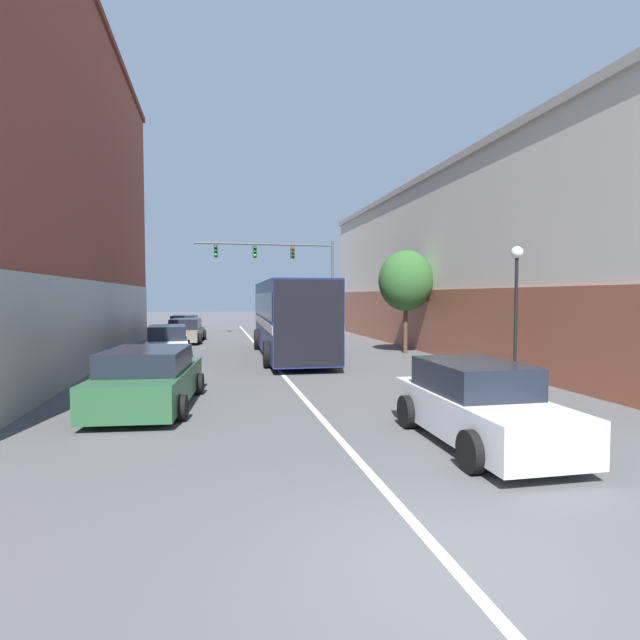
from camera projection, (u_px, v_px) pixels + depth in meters
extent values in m
plane|color=#4C4C4F|center=(453.00, 567.00, 4.89)|extent=(160.00, 160.00, 0.00)
cube|color=silver|center=(268.00, 358.00, 21.14)|extent=(0.14, 45.29, 0.01)
cube|color=brown|center=(14.00, 182.00, 18.86)|extent=(6.19, 25.36, 13.94)
cube|color=#9E998E|center=(103.00, 323.00, 19.76)|extent=(0.24, 24.85, 3.20)
cube|color=beige|center=(475.00, 265.00, 25.12)|extent=(6.32, 29.66, 8.38)
cube|color=#995138|center=(417.00, 320.00, 24.60)|extent=(0.24, 29.06, 2.93)
cube|color=gray|center=(476.00, 184.00, 24.92)|extent=(6.57, 29.95, 0.30)
cube|color=navy|center=(290.00, 317.00, 21.68)|extent=(2.72, 10.39, 3.04)
cube|color=black|center=(290.00, 304.00, 21.66)|extent=(2.76, 10.19, 0.97)
cube|color=beige|center=(290.00, 322.00, 21.70)|extent=(2.75, 10.29, 0.30)
cube|color=black|center=(309.00, 323.00, 16.63)|extent=(2.38, 0.13, 2.92)
cylinder|color=black|center=(257.00, 339.00, 24.66)|extent=(0.33, 1.01, 1.00)
cylinder|color=black|center=(307.00, 339.00, 25.12)|extent=(0.33, 1.01, 1.00)
cylinder|color=black|center=(268.00, 354.00, 18.37)|extent=(0.33, 1.01, 1.00)
cylinder|color=black|center=(333.00, 353.00, 18.83)|extent=(0.33, 1.01, 1.00)
cube|color=silver|center=(480.00, 414.00, 8.92)|extent=(1.70, 4.26, 0.72)
cube|color=black|center=(473.00, 377.00, 9.14)|extent=(1.54, 2.22, 0.55)
cylinder|color=black|center=(407.00, 412.00, 10.05)|extent=(0.23, 0.66, 0.65)
cylinder|color=black|center=(485.00, 408.00, 10.39)|extent=(0.23, 0.66, 0.65)
cylinder|color=black|center=(472.00, 451.00, 7.48)|extent=(0.23, 0.66, 0.65)
cylinder|color=black|center=(572.00, 445.00, 7.82)|extent=(0.23, 0.66, 0.65)
cube|color=#285633|center=(149.00, 385.00, 11.93)|extent=(2.35, 4.86, 0.75)
cube|color=black|center=(147.00, 360.00, 11.66)|extent=(1.97, 2.60, 0.52)
cylinder|color=black|center=(124.00, 385.00, 13.27)|extent=(0.27, 0.58, 0.56)
cylinder|color=black|center=(199.00, 384.00, 13.49)|extent=(0.27, 0.58, 0.56)
cylinder|color=black|center=(85.00, 410.00, 10.39)|extent=(0.27, 0.58, 0.56)
cylinder|color=black|center=(181.00, 408.00, 10.60)|extent=(0.27, 0.58, 0.56)
cube|color=slate|center=(185.00, 327.00, 34.80)|extent=(2.02, 4.44, 0.66)
cube|color=black|center=(184.00, 319.00, 34.56)|extent=(1.75, 2.36, 0.46)
cylinder|color=black|center=(174.00, 328.00, 36.01)|extent=(0.26, 0.65, 0.64)
cylinder|color=black|center=(200.00, 328.00, 36.28)|extent=(0.26, 0.65, 0.64)
cylinder|color=black|center=(169.00, 331.00, 33.35)|extent=(0.26, 0.65, 0.64)
cylinder|color=black|center=(196.00, 330.00, 33.62)|extent=(0.26, 0.65, 0.64)
cube|color=silver|center=(168.00, 346.00, 21.68)|extent=(1.93, 4.51, 0.63)
cube|color=black|center=(167.00, 332.00, 21.44)|extent=(1.66, 2.39, 0.59)
cylinder|color=black|center=(149.00, 347.00, 22.77)|extent=(0.26, 0.62, 0.60)
cylinder|color=black|center=(188.00, 346.00, 23.24)|extent=(0.26, 0.62, 0.60)
cylinder|color=black|center=(145.00, 354.00, 20.14)|extent=(0.26, 0.62, 0.60)
cylinder|color=black|center=(189.00, 353.00, 20.60)|extent=(0.26, 0.62, 0.60)
cube|color=slate|center=(186.00, 334.00, 28.58)|extent=(2.00, 4.74, 0.61)
cube|color=black|center=(186.00, 324.00, 28.32)|extent=(1.71, 2.51, 0.58)
cylinder|color=black|center=(174.00, 335.00, 29.88)|extent=(0.26, 0.63, 0.61)
cylinder|color=black|center=(204.00, 335.00, 30.13)|extent=(0.26, 0.63, 0.61)
cylinder|color=black|center=(167.00, 339.00, 27.04)|extent=(0.26, 0.63, 0.61)
cylinder|color=black|center=(199.00, 339.00, 27.28)|extent=(0.26, 0.63, 0.61)
cylinder|color=#514C47|center=(332.00, 288.00, 34.56)|extent=(0.18, 0.18, 6.41)
cylinder|color=#514C47|center=(265.00, 244.00, 33.44)|extent=(9.29, 0.12, 0.12)
cube|color=#234723|center=(293.00, 253.00, 33.86)|extent=(0.28, 0.24, 0.80)
sphere|color=red|center=(293.00, 249.00, 33.70)|extent=(0.18, 0.18, 0.18)
sphere|color=black|center=(293.00, 252.00, 33.71)|extent=(0.18, 0.18, 0.18)
sphere|color=black|center=(293.00, 256.00, 33.72)|extent=(0.18, 0.18, 0.18)
cube|color=#234723|center=(255.00, 252.00, 33.32)|extent=(0.28, 0.24, 0.80)
sphere|color=black|center=(255.00, 248.00, 33.16)|extent=(0.18, 0.18, 0.18)
sphere|color=black|center=(255.00, 252.00, 33.17)|extent=(0.18, 0.18, 0.18)
sphere|color=green|center=(255.00, 255.00, 33.19)|extent=(0.18, 0.18, 0.18)
cube|color=#234723|center=(216.00, 251.00, 32.79)|extent=(0.28, 0.24, 0.80)
sphere|color=black|center=(216.00, 247.00, 32.63)|extent=(0.18, 0.18, 0.18)
sphere|color=black|center=(216.00, 251.00, 32.64)|extent=(0.18, 0.18, 0.18)
sphere|color=green|center=(216.00, 255.00, 32.65)|extent=(0.18, 0.18, 0.18)
cone|color=black|center=(515.00, 381.00, 14.89)|extent=(0.26, 0.26, 0.20)
cylinder|color=black|center=(516.00, 321.00, 14.80)|extent=(0.10, 0.10, 3.82)
sphere|color=white|center=(517.00, 252.00, 14.70)|extent=(0.36, 0.36, 0.36)
cylinder|color=#4C3823|center=(405.00, 329.00, 23.08)|extent=(0.19, 0.19, 2.27)
ellipsoid|color=#2D5B28|center=(406.00, 281.00, 22.98)|extent=(2.55, 2.29, 2.80)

